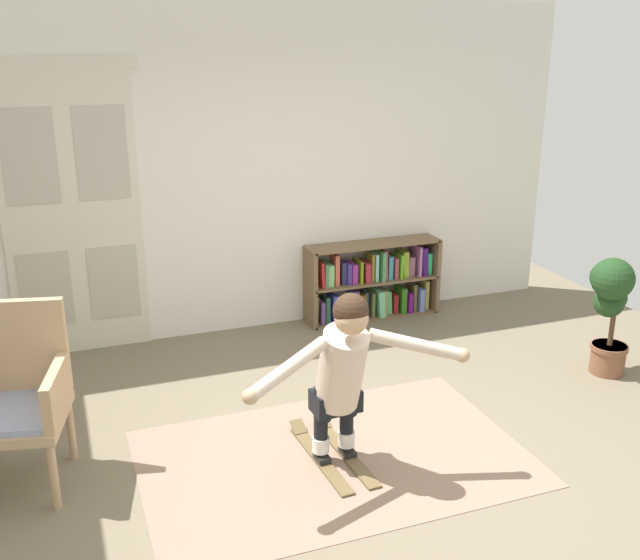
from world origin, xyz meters
The scene contains 9 objects.
ground_plane centered at (0.00, 0.00, 0.00)m, with size 7.20×7.20×0.00m, color #726651.
back_wall centered at (0.00, 2.60, 1.45)m, with size 6.00×0.10×2.90m, color silver.
double_door centered at (-1.56, 2.54, 1.23)m, with size 1.22×0.05×2.45m.
rug centered at (-0.19, 0.18, 0.00)m, with size 2.45×1.59×0.01m, color #927461.
bookshelf centered at (1.08, 2.39, 0.34)m, with size 1.31×0.30×0.74m.
wicker_chair centered at (-2.05, 0.64, 0.58)m, with size 0.72×0.72×1.10m.
potted_plant centered at (2.31, 0.60, 0.61)m, with size 0.41×0.39×0.98m.
skis_pair centered at (-0.19, 0.21, 0.02)m, with size 0.31×0.88×0.07m.
person_skier centered at (-0.18, 0.05, 0.70)m, with size 1.43×0.59×1.13m.
Camera 1 is at (-1.70, -3.65, 2.61)m, focal length 41.12 mm.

